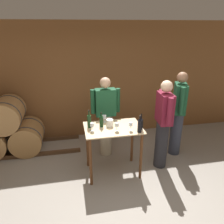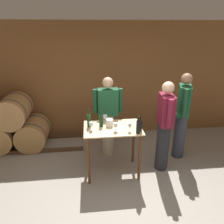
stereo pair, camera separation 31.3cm
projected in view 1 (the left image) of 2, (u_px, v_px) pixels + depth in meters
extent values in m
plane|color=gray|center=(129.00, 202.00, 3.43)|extent=(14.00, 14.00, 0.00)
cube|color=brown|center=(103.00, 81.00, 5.18)|extent=(8.40, 0.05, 2.70)
cube|color=#4C331E|center=(1.00, 144.00, 5.04)|extent=(3.58, 0.06, 0.08)
cylinder|color=#9E7242|center=(28.00, 136.00, 4.77)|extent=(0.65, 0.79, 0.65)
cylinder|color=#38383D|center=(26.00, 142.00, 4.56)|extent=(0.67, 0.03, 0.67)
cylinder|color=#38383D|center=(29.00, 132.00, 4.99)|extent=(0.67, 0.03, 0.67)
cylinder|color=#AD7F4C|center=(7.00, 114.00, 4.51)|extent=(0.65, 0.79, 0.65)
cylinder|color=#38383D|center=(4.00, 118.00, 4.29)|extent=(0.67, 0.03, 0.67)
cylinder|color=#38383D|center=(9.00, 110.00, 4.72)|extent=(0.67, 0.03, 0.67)
cube|color=#D1B284|center=(113.00, 128.00, 3.81)|extent=(1.00, 0.68, 0.02)
cylinder|color=#593319|center=(91.00, 162.00, 3.65)|extent=(0.05, 0.05, 0.91)
cylinder|color=#593319|center=(141.00, 156.00, 3.81)|extent=(0.05, 0.05, 0.91)
cylinder|color=#593319|center=(88.00, 146.00, 4.15)|extent=(0.05, 0.05, 0.91)
cylinder|color=#593319|center=(132.00, 141.00, 4.31)|extent=(0.05, 0.05, 0.91)
cylinder|color=#193819|center=(89.00, 122.00, 3.77)|extent=(0.07, 0.07, 0.22)
cylinder|color=#193819|center=(89.00, 113.00, 3.71)|extent=(0.02, 0.02, 0.10)
cylinder|color=black|center=(89.00, 111.00, 3.69)|extent=(0.03, 0.03, 0.02)
cylinder|color=black|center=(101.00, 122.00, 3.80)|extent=(0.07, 0.07, 0.19)
cylinder|color=black|center=(101.00, 115.00, 3.75)|extent=(0.02, 0.02, 0.09)
cylinder|color=black|center=(101.00, 113.00, 3.73)|extent=(0.03, 0.03, 0.02)
cylinder|color=black|center=(140.00, 126.00, 3.60)|extent=(0.07, 0.07, 0.22)
cylinder|color=black|center=(140.00, 118.00, 3.54)|extent=(0.02, 0.02, 0.08)
cylinder|color=black|center=(140.00, 116.00, 3.53)|extent=(0.03, 0.03, 0.02)
cylinder|color=black|center=(141.00, 125.00, 3.69)|extent=(0.07, 0.07, 0.19)
cylinder|color=black|center=(141.00, 117.00, 3.63)|extent=(0.02, 0.02, 0.10)
cylinder|color=black|center=(141.00, 114.00, 3.62)|extent=(0.03, 0.03, 0.02)
cylinder|color=silver|center=(92.00, 131.00, 3.68)|extent=(0.06, 0.06, 0.00)
cylinder|color=silver|center=(92.00, 129.00, 3.66)|extent=(0.01, 0.01, 0.08)
cylinder|color=silver|center=(92.00, 125.00, 3.63)|extent=(0.06, 0.06, 0.07)
cylinder|color=silver|center=(104.00, 122.00, 4.01)|extent=(0.06, 0.06, 0.00)
cylinder|color=silver|center=(104.00, 120.00, 4.00)|extent=(0.01, 0.01, 0.07)
cylinder|color=silver|center=(104.00, 117.00, 3.97)|extent=(0.07, 0.07, 0.06)
cylinder|color=silver|center=(117.00, 131.00, 3.68)|extent=(0.06, 0.06, 0.00)
cylinder|color=silver|center=(117.00, 128.00, 3.66)|extent=(0.01, 0.01, 0.08)
cylinder|color=silver|center=(117.00, 125.00, 3.64)|extent=(0.07, 0.07, 0.06)
cylinder|color=silver|center=(131.00, 130.00, 3.69)|extent=(0.06, 0.06, 0.00)
cylinder|color=silver|center=(131.00, 128.00, 3.67)|extent=(0.01, 0.01, 0.08)
cylinder|color=silver|center=(131.00, 124.00, 3.65)|extent=(0.06, 0.06, 0.06)
cylinder|color=white|center=(110.00, 123.00, 3.83)|extent=(0.12, 0.12, 0.13)
cylinder|color=#232328|center=(161.00, 145.00, 4.16)|extent=(0.24, 0.24, 0.93)
cube|color=maroon|center=(165.00, 108.00, 3.89)|extent=(0.25, 0.42, 0.55)
sphere|color=beige|center=(167.00, 86.00, 3.74)|extent=(0.21, 0.21, 0.21)
cylinder|color=maroon|center=(160.00, 102.00, 4.11)|extent=(0.09, 0.09, 0.50)
cylinder|color=maroon|center=(170.00, 112.00, 3.65)|extent=(0.09, 0.09, 0.50)
cylinder|color=#B7AD93|center=(106.00, 135.00, 4.57)|extent=(0.24, 0.24, 0.90)
cube|color=#194C2D|center=(105.00, 102.00, 4.31)|extent=(0.40, 0.22, 0.54)
sphere|color=tan|center=(105.00, 83.00, 4.16)|extent=(0.21, 0.21, 0.21)
cylinder|color=#194C2D|center=(118.00, 100.00, 4.34)|extent=(0.09, 0.09, 0.49)
cylinder|color=#194C2D|center=(93.00, 102.00, 4.25)|extent=(0.09, 0.09, 0.49)
cylinder|color=#333847|center=(176.00, 133.00, 4.59)|extent=(0.24, 0.24, 0.95)
cube|color=#194C2D|center=(180.00, 98.00, 4.31)|extent=(0.34, 0.45, 0.59)
sphere|color=#9E7051|center=(182.00, 77.00, 4.15)|extent=(0.21, 0.21, 0.21)
cylinder|color=#194C2D|center=(178.00, 93.00, 4.53)|extent=(0.09, 0.09, 0.53)
cylinder|color=#194C2D|center=(182.00, 101.00, 4.07)|extent=(0.09, 0.09, 0.53)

